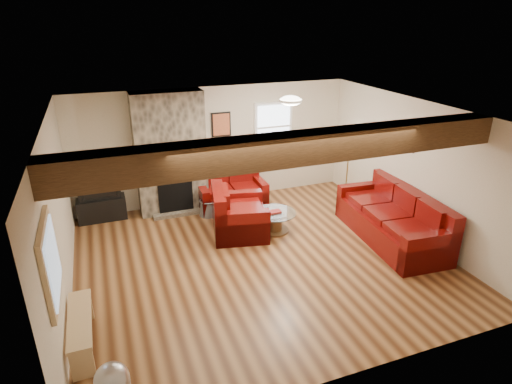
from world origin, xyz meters
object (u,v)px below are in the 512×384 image
at_px(tv_cabinet, 102,209).
at_px(sofa_three, 392,216).
at_px(television, 99,187).
at_px(floor_lamp, 350,140).
at_px(loveseat, 231,190).
at_px(armchair_red, 240,211).
at_px(coffee_table, 275,222).

bearing_deg(tv_cabinet, sofa_three, -28.93).
bearing_deg(television, sofa_three, -28.93).
distance_m(television, floor_lamp, 5.33).
xyz_separation_m(tv_cabinet, floor_lamp, (5.25, -0.68, 1.10)).
distance_m(loveseat, tv_cabinet, 2.66).
bearing_deg(loveseat, television, 174.92).
xyz_separation_m(armchair_red, floor_lamp, (2.83, 0.84, 0.88)).
height_order(sofa_three, television, sofa_three).
bearing_deg(television, tv_cabinet, 0.00).
bearing_deg(sofa_three, floor_lamp, 175.61).
relative_size(coffee_table, television, 1.01).
height_order(armchair_red, floor_lamp, floor_lamp).
xyz_separation_m(sofa_three, loveseat, (-2.29, 2.43, -0.09)).
height_order(coffee_table, television, television).
relative_size(loveseat, television, 1.78).
height_order(armchair_red, coffee_table, armchair_red).
bearing_deg(coffee_table, tv_cabinet, 151.03).
bearing_deg(coffee_table, sofa_three, -28.87).
xyz_separation_m(television, floor_lamp, (5.25, -0.68, 0.64)).
relative_size(loveseat, coffee_table, 1.76).
distance_m(sofa_three, coffee_table, 2.15).
bearing_deg(loveseat, floor_lamp, -6.99).
relative_size(sofa_three, coffee_table, 2.97).
relative_size(tv_cabinet, floor_lamp, 0.60).
distance_m(armchair_red, coffee_table, 0.71).
relative_size(armchair_red, television, 1.39).
height_order(loveseat, television, television).
bearing_deg(floor_lamp, loveseat, 171.61).
xyz_separation_m(coffee_table, television, (-3.06, 1.69, 0.50)).
height_order(loveseat, tv_cabinet, loveseat).
relative_size(loveseat, tv_cabinet, 1.54).
xyz_separation_m(sofa_three, television, (-4.93, 2.73, 0.23)).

